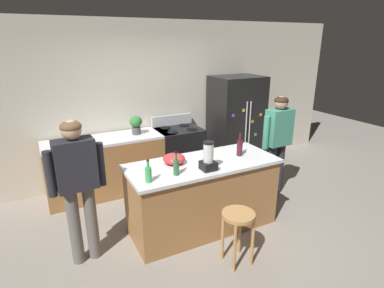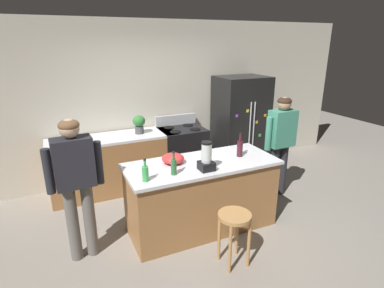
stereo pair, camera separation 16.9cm
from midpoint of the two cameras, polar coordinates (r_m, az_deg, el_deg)
ground_plane at (r=4.29m, az=2.90°, el=-14.90°), size 14.00×14.00×0.00m
back_wall at (r=5.47m, az=-6.41°, el=7.80°), size 8.00×0.10×2.70m
kitchen_island at (r=4.06m, az=3.01°, el=-9.44°), size 1.92×0.80×0.92m
back_counter_run at (r=5.16m, az=-13.08°, el=-3.59°), size 2.00×0.64×0.92m
refrigerator at (r=5.86m, az=9.69°, el=3.63°), size 0.90×0.73×1.75m
stove_range at (r=5.45m, az=-0.95°, el=-1.71°), size 0.76×0.65×1.10m
person_by_island_left at (r=3.49m, az=-19.38°, el=-5.87°), size 0.59×0.25×1.63m
person_by_sink_right at (r=4.92m, az=17.06°, el=1.12°), size 0.59×0.23×1.58m
bar_stool at (r=3.47m, az=9.28°, el=-14.54°), size 0.36×0.36×0.62m
potted_plant at (r=5.05m, az=-8.80°, el=3.82°), size 0.20×0.20×0.30m
blender_appliance at (r=3.59m, az=4.04°, el=-2.64°), size 0.17×0.17×0.35m
bottle_wine at (r=4.08m, az=10.00°, el=-0.72°), size 0.08×0.08×0.32m
bottle_olive_oil at (r=3.48m, az=-2.00°, el=-4.12°), size 0.07×0.07×0.28m
bottle_soda at (r=3.35m, az=-7.17°, el=-5.36°), size 0.07×0.07×0.26m
mixing_bowl at (r=3.81m, az=-2.26°, el=-2.69°), size 0.28×0.28×0.12m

